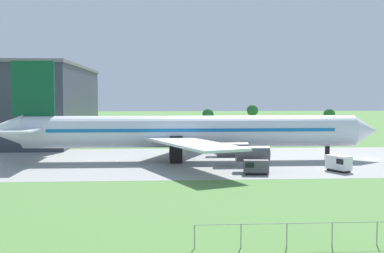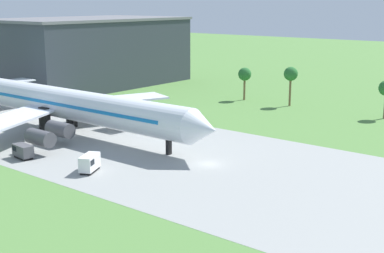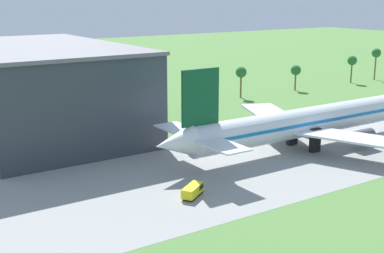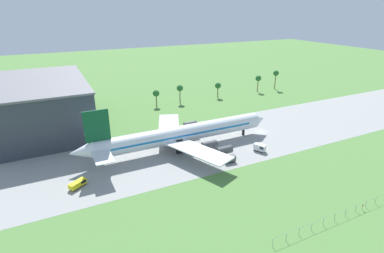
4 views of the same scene
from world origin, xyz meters
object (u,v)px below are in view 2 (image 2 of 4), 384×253
(jet_airliner, at_px, (64,103))
(baggage_tug, at_px, (89,163))
(fuel_truck, at_px, (23,151))
(terminal_building, at_px, (89,52))

(jet_airliner, relative_size, baggage_tug, 16.29)
(baggage_tug, height_order, fuel_truck, baggage_tug)
(jet_airliner, relative_size, terminal_building, 1.29)
(jet_airliner, height_order, baggage_tug, jet_airliner)
(baggage_tug, xyz_separation_m, fuel_truck, (-14.94, -2.08, -0.18))
(jet_airliner, height_order, terminal_building, terminal_building)
(fuel_truck, distance_m, terminal_building, 85.15)
(terminal_building, bearing_deg, baggage_tug, -40.96)
(terminal_building, bearing_deg, fuel_truck, -48.68)
(terminal_building, bearing_deg, jet_airliner, -45.54)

